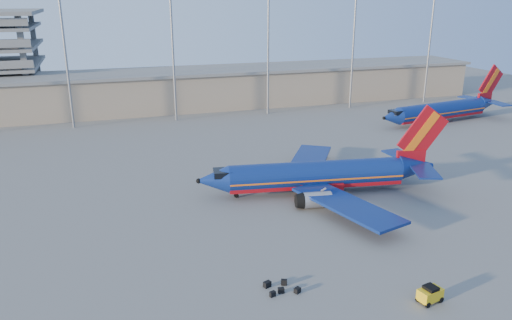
# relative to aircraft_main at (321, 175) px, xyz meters

# --- Properties ---
(ground) EXTENTS (220.00, 220.00, 0.00)m
(ground) POSITION_rel_aircraft_main_xyz_m (-6.23, -0.18, -2.37)
(ground) COLOR slate
(ground) RESTS_ON ground
(terminal_building) EXTENTS (122.00, 16.00, 8.50)m
(terminal_building) POSITION_rel_aircraft_main_xyz_m (3.77, 57.82, 1.94)
(terminal_building) COLOR gray
(terminal_building) RESTS_ON ground
(light_mast_row) EXTENTS (101.60, 1.60, 28.65)m
(light_mast_row) POSITION_rel_aircraft_main_xyz_m (-1.23, 45.82, 15.18)
(light_mast_row) COLOR gray
(light_mast_row) RESTS_ON ground
(aircraft_main) EXTENTS (32.65, 31.19, 11.10)m
(aircraft_main) POSITION_rel_aircraft_main_xyz_m (0.00, 0.00, 0.00)
(aircraft_main) COLOR navy
(aircraft_main) RESTS_ON ground
(aircraft_second) EXTENTS (31.90, 12.38, 10.85)m
(aircraft_second) POSITION_rel_aircraft_main_xyz_m (39.94, 27.45, 0.12)
(aircraft_second) COLOR navy
(aircraft_second) RESTS_ON ground
(baggage_tug) EXTENTS (2.25, 1.62, 1.47)m
(baggage_tug) POSITION_rel_aircraft_main_xyz_m (-1.85, -25.20, -1.61)
(baggage_tug) COLOR yellow
(baggage_tug) RESTS_ON ground
(luggage_pile) EXTENTS (2.88, 2.28, 0.54)m
(luggage_pile) POSITION_rel_aircraft_main_xyz_m (-13.11, -19.71, -2.12)
(luggage_pile) COLOR black
(luggage_pile) RESTS_ON ground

